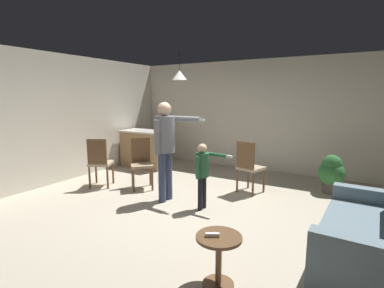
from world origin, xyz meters
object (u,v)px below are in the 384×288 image
Objects in this scene: side_table_by_couch at (219,255)px; dining_chair_near_wall at (249,165)px; couch_floral at (371,236)px; kitchen_counter at (145,149)px; person_adult at (165,141)px; dining_chair_centre_back at (141,161)px; person_child at (203,169)px; potted_plant_corner at (331,172)px; spare_remote_on_table at (212,235)px; dining_chair_by_counter at (100,161)px.

dining_chair_near_wall reaches higher than side_table_by_couch.
dining_chair_near_wall is at bearing 52.92° from couch_floral.
couch_floral reaches higher than kitchen_counter.
kitchen_counter is at bearing -128.60° from person_adult.
couch_floral is 3.53× the size of side_table_by_couch.
person_child is at bearing 121.58° from dining_chair_centre_back.
kitchen_counter is 4.37m from potted_plant_corner.
dining_chair_centre_back is at bearing 142.49° from side_table_by_couch.
person_child reaches higher than dining_chair_near_wall.
person_adult reaches higher than dining_chair_near_wall.
side_table_by_couch is at bearing 44.14° from spare_remote_on_table.
person_adult reaches higher than dining_chair_centre_back.
spare_remote_on_table is at bearing 49.89° from person_adult.
person_child reaches higher than dining_chair_by_counter.
potted_plant_corner is at bearing 1.75° from kitchen_counter.
kitchen_counter is 3.22m from person_child.
side_table_by_couch is 2.56m from person_adult.
couch_floral is 2.49× the size of potted_plant_corner.
person_child is at bearing 120.82° from spare_remote_on_table.
couch_floral is 1.84× the size of dining_chair_by_counter.
person_adult is (1.91, -1.78, 0.59)m from kitchen_counter.
person_child is at bearing 92.31° from person_adult.
potted_plant_corner is 5.67× the size of spare_remote_on_table.
spare_remote_on_table is (-0.05, -0.04, 0.21)m from side_table_by_couch.
side_table_by_couch is at bearing 51.38° from person_adult.
couch_floral is 1.84× the size of dining_chair_near_wall.
side_table_by_couch is 0.22m from spare_remote_on_table.
couch_floral is at bearing -24.72° from kitchen_counter.
side_table_by_couch is 4.00× the size of spare_remote_on_table.
dining_chair_by_counter is 4.50m from potted_plant_corner.
kitchen_counter is 1.85m from dining_chair_by_counter.
spare_remote_on_table is (1.75, -1.72, -0.53)m from person_adult.
kitchen_counter is at bearing 136.34° from spare_remote_on_table.
potted_plant_corner is at bearing 142.31° from person_child.
spare_remote_on_table is (3.34, -1.68, -0.01)m from dining_chair_by_counter.
kitchen_counter is 1.71× the size of potted_plant_corner.
dining_chair_centre_back is at bearing -108.71° from person_adult.
person_child reaches higher than potted_plant_corner.
kitchen_counter is at bearing -176.33° from dining_chair_near_wall.
person_child is 1.20m from dining_chair_near_wall.
person_adult is 2.51m from spare_remote_on_table.
side_table_by_couch is 3.77m from dining_chair_by_counter.
person_child reaches higher than couch_floral.
kitchen_counter is 3.10m from dining_chair_near_wall.
kitchen_counter is at bearing -178.25° from potted_plant_corner.
dining_chair_near_wall is (3.02, -0.67, 0.07)m from kitchen_counter.
spare_remote_on_table is at bearing 135.51° from couch_floral.
dining_chair_by_counter is (-1.60, -0.04, -0.52)m from person_adult.
dining_chair_by_counter is 3.74m from spare_remote_on_table.
spare_remote_on_table is at bearing -135.86° from side_table_by_couch.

